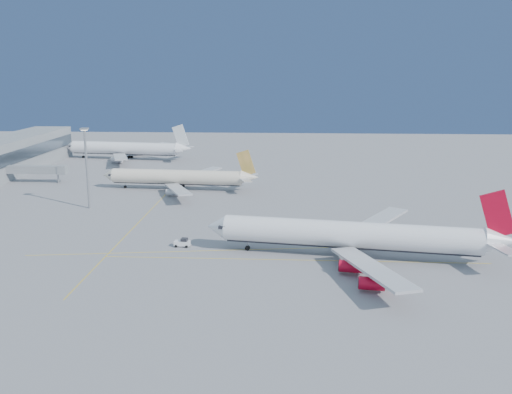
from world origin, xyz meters
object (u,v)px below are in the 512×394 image
airliner_virgin (356,236)px  airliner_third (127,148)px  airliner_etihad (180,177)px  pushback_tug (183,243)px  light_mast (86,161)px

airliner_virgin → airliner_third: size_ratio=1.10×
airliner_etihad → airliner_virgin: bearing=-48.7°
airliner_etihad → airliner_third: 79.11m
pushback_tug → light_mast: light_mast is taller
airliner_etihad → light_mast: light_mast is taller
airliner_virgin → light_mast: size_ratio=2.82×
airliner_virgin → light_mast: bearing=159.7°
airliner_third → pushback_tug: 146.15m
airliner_third → pushback_tug: size_ratio=16.43×
airliner_virgin → airliner_third: (-94.47, 142.55, -0.04)m
airliner_etihad → pushback_tug: 68.94m
airliner_virgin → airliner_etihad: airliner_virgin is taller
pushback_tug → light_mast: 54.90m
airliner_virgin → airliner_third: bearing=132.3°
airliner_etihad → light_mast: bearing=-124.6°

